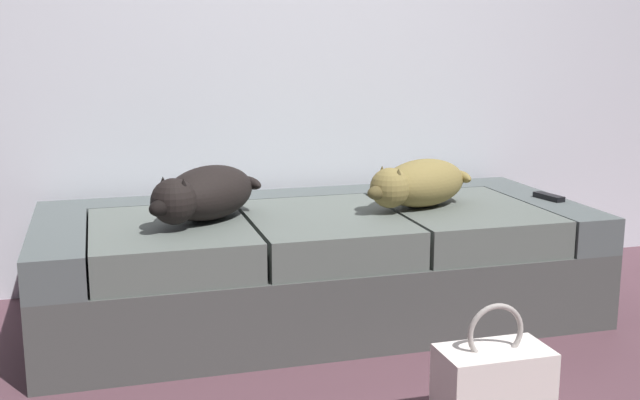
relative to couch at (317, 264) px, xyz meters
The scene contains 5 objects.
couch is the anchor object (origin of this frame).
dog_dark 0.56m from the couch, behind, with size 0.50×0.50×0.20m.
dog_tan 0.52m from the couch, ahead, with size 0.54×0.40×0.19m.
tv_remote 1.03m from the couch, ahead, with size 0.04×0.15×0.02m, color black.
handbag 1.08m from the couch, 77.12° to the right, with size 0.32×0.18×0.38m.
Camera 1 is at (-0.83, -1.93, 1.12)m, focal length 44.18 mm.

